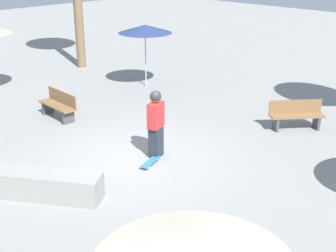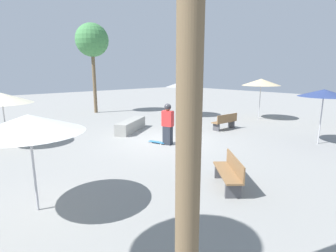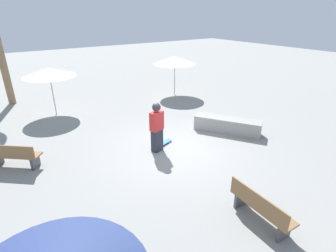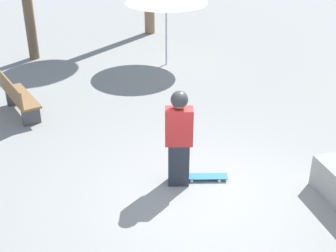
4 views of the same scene
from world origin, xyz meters
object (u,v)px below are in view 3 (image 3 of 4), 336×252
at_px(shade_umbrella_white, 49,72).
at_px(bench_near, 260,207).
at_px(skateboard, 164,143).
at_px(shade_umbrella_cream, 175,60).
at_px(concrete_ledge, 227,125).
at_px(bench_far, 14,156).
at_px(skater_main, 157,126).

bearing_deg(shade_umbrella_white, bench_near, -167.50).
bearing_deg(bench_near, skateboard, 179.19).
distance_m(skateboard, shade_umbrella_cream, 6.65).
relative_size(concrete_ledge, bench_near, 1.57).
xyz_separation_m(concrete_ledge, bench_far, (1.83, 7.47, 0.13)).
bearing_deg(shade_umbrella_white, concrete_ledge, -138.91).
bearing_deg(bench_far, shade_umbrella_white, 102.84).
xyz_separation_m(skater_main, shade_umbrella_cream, (5.18, -4.44, 1.05)).
bearing_deg(bench_far, skater_main, 19.75).
xyz_separation_m(concrete_ledge, bench_near, (-3.98, 3.07, 0.13)).
distance_m(skater_main, shade_umbrella_white, 6.27).
relative_size(skater_main, bench_near, 1.09).
relative_size(skater_main, shade_umbrella_white, 0.76).
distance_m(skateboard, bench_near, 4.51).
bearing_deg(skater_main, bench_far, 142.33).
distance_m(skater_main, bench_near, 4.28).
distance_m(concrete_ledge, bench_far, 7.69).
xyz_separation_m(skateboard, concrete_ledge, (-0.50, -2.77, 0.23)).
height_order(concrete_ledge, bench_far, bench_far).
distance_m(skater_main, skateboard, 1.02).
height_order(bench_near, shade_umbrella_white, shade_umbrella_white).
height_order(skater_main, shade_umbrella_cream, shade_umbrella_cream).
relative_size(concrete_ledge, shade_umbrella_cream, 1.07).
height_order(skater_main, concrete_ledge, skater_main).
relative_size(skater_main, skateboard, 2.15).
distance_m(concrete_ledge, shade_umbrella_white, 8.24).
height_order(bench_near, bench_far, same).
height_order(concrete_ledge, bench_near, bench_near).
height_order(bench_far, shade_umbrella_cream, shade_umbrella_cream).
height_order(skater_main, bench_near, skater_main).
distance_m(skateboard, shade_umbrella_white, 6.42).
relative_size(skateboard, concrete_ledge, 0.32).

